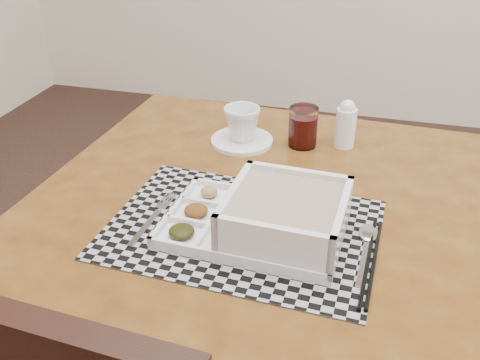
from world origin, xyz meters
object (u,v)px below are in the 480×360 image
dining_table (262,229)px  creamer_bottle (346,124)px  cup (242,124)px  juice_glass (303,128)px  serving_tray (277,220)px

dining_table → creamer_bottle: size_ratio=8.28×
cup → juice_glass: juice_glass is taller
dining_table → juice_glass: (0.03, 0.26, 0.12)m
creamer_bottle → dining_table: bearing=-114.7°
cup → juice_glass: bearing=1.9°
serving_tray → cup: size_ratio=3.81×
dining_table → serving_tray: size_ratio=2.93×
juice_glass → dining_table: bearing=-97.5°
juice_glass → creamer_bottle: size_ratio=0.82×
dining_table → juice_glass: 0.29m
creamer_bottle → cup: bearing=-169.0°
serving_tray → juice_glass: bearing=92.4°
dining_table → cup: (-0.11, 0.24, 0.12)m
serving_tray → creamer_bottle: creamer_bottle is taller
dining_table → juice_glass: juice_glass is taller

